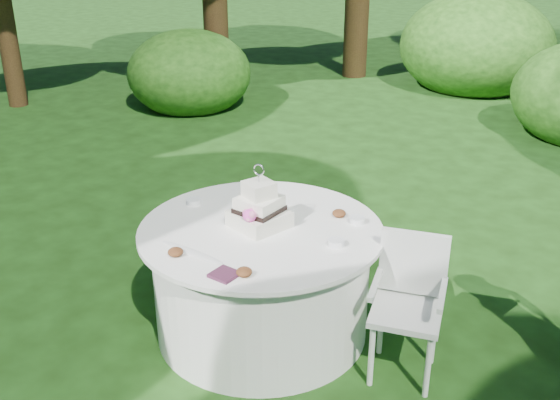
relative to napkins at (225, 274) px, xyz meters
The scene contains 8 objects.
ground 1.00m from the napkins, 108.84° to the left, with size 80.00×80.00×0.00m, color black.
napkins is the anchor object (origin of this frame).
feather_plume 0.34m from the napkins, 165.28° to the left, with size 0.48×0.07×0.01m, color silver.
table 0.74m from the napkins, 108.84° to the left, with size 1.56×1.56×0.77m.
cake 0.65m from the napkins, 110.25° to the left, with size 0.37×0.37×0.43m.
chair 1.12m from the napkins, 46.66° to the left, with size 0.51×0.51×0.88m.
votives 0.86m from the napkins, 102.61° to the left, with size 1.21×0.57×0.04m.
petal_cups 0.37m from the napkins, 99.21° to the left, with size 0.59×1.10×0.05m.
Camera 1 is at (2.28, -2.95, 2.61)m, focal length 42.00 mm.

